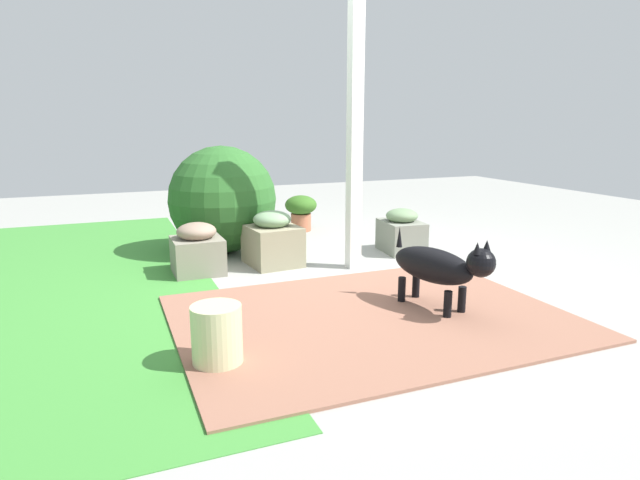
{
  "coord_description": "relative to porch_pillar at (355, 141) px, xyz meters",
  "views": [
    {
      "loc": [
        -3.77,
        1.73,
        1.22
      ],
      "look_at": [
        0.06,
        0.17,
        0.29
      ],
      "focal_mm": 30.07,
      "sensor_mm": 36.0,
      "label": 1
    }
  ],
  "objects": [
    {
      "name": "ground_plane",
      "position": [
        -0.18,
        0.18,
        -1.06
      ],
      "size": [
        12.0,
        12.0,
        0.0
      ],
      "primitive_type": "plane",
      "color": "#9B9B94"
    },
    {
      "name": "round_shrub",
      "position": [
        0.96,
        0.89,
        -0.56
      ],
      "size": [
        0.99,
        0.99,
        0.99
      ],
      "primitive_type": "sphere",
      "color": "#285B24",
      "rests_on": "ground"
    },
    {
      "name": "porch_pillar",
      "position": [
        0.0,
        0.0,
        0.0
      ],
      "size": [
        0.1,
        0.1,
        2.12
      ],
      "primitive_type": "cube",
      "color": "white",
      "rests_on": "ground"
    },
    {
      "name": "lawn_patch",
      "position": [
        0.42,
        2.58,
        -1.06
      ],
      "size": [
        5.2,
        2.8,
        0.01
      ],
      "primitive_type": "cube",
      "color": "#3F8B37",
      "rests_on": "ground"
    },
    {
      "name": "stone_planter_mid",
      "position": [
        0.35,
        0.6,
        -0.85
      ],
      "size": [
        0.52,
        0.45,
        0.47
      ],
      "color": "gray",
      "rests_on": "ground"
    },
    {
      "name": "dog",
      "position": [
        -1.17,
        -0.05,
        -0.76
      ],
      "size": [
        0.76,
        0.38,
        0.52
      ],
      "color": "black",
      "rests_on": "ground"
    },
    {
      "name": "stone_planter_nearest",
      "position": [
        0.32,
        -0.66,
        -0.87
      ],
      "size": [
        0.49,
        0.38,
        0.41
      ],
      "color": "gray",
      "rests_on": "ground"
    },
    {
      "name": "terracotta_pot_broad",
      "position": [
        1.61,
        -0.12,
        -0.82
      ],
      "size": [
        0.36,
        0.36,
        0.4
      ],
      "color": "#AF6144",
      "rests_on": "ground"
    },
    {
      "name": "stone_planter_far",
      "position": [
        0.32,
        1.24,
        -0.87
      ],
      "size": [
        0.4,
        0.4,
        0.42
      ],
      "color": "gray",
      "rests_on": "ground"
    },
    {
      "name": "ceramic_urn",
      "position": [
        -1.41,
        1.44,
        -0.9
      ],
      "size": [
        0.26,
        0.26,
        0.32
      ],
      "primitive_type": "cylinder",
      "color": "beige",
      "rests_on": "ground"
    },
    {
      "name": "brick_path",
      "position": [
        -1.13,
        0.41,
        -1.05
      ],
      "size": [
        1.8,
        2.4,
        0.02
      ],
      "primitive_type": "cube",
      "color": "#91604C",
      "rests_on": "ground"
    }
  ]
}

